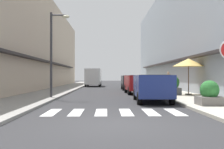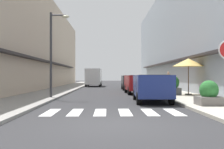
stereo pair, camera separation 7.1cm
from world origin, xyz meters
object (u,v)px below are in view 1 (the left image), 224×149
Objects in this scene: street_lamp at (54,45)px; planter_corner at (210,94)px; parked_car_near at (152,85)px; parked_car_mid at (138,82)px; planter_midblock at (172,85)px; pedestrian_walking_near at (168,81)px; delivery_van at (93,76)px; parked_car_far at (131,81)px; cafe_umbrella at (188,63)px.

street_lamp is 4.71× the size of planter_corner.
parked_car_near and parked_car_mid have the same top height.
planter_corner is 0.81× the size of planter_midblock.
planter_midblock is 0.81× the size of pedestrian_walking_near.
parked_car_far is at bearing -66.29° from delivery_van.
pedestrian_walking_near is (-0.19, 5.44, -1.33)m from cafe_umbrella.
cafe_umbrella is (3.23, 4.23, 1.41)m from parked_car_near.
street_lamp is 8.30m from planter_midblock.
cafe_umbrella is 5.61m from pedestrian_walking_near.
cafe_umbrella is (3.23, -2.71, 1.41)m from parked_car_mid.
pedestrian_walking_near is (8.66, 7.63, -2.29)m from street_lamp.
delivery_van is 4.01× the size of planter_midblock.
parked_car_near is 10.14m from pedestrian_walking_near.
street_lamp is at bearing -93.90° from delivery_van.
parked_car_far is 3.76× the size of planter_corner.
parked_car_mid is 6.24m from parked_car_far.
planter_midblock is 5.71m from pedestrian_walking_near.
pedestrian_walking_near reaches higher than planter_corner.
delivery_van is at bearing 103.95° from planter_corner.
planter_corner is at bearing -89.22° from planter_midblock.
planter_midblock is at bearing -32.22° from pedestrian_walking_near.
cafe_umbrella reaches higher than parked_car_near.
planter_corner is 6.76m from planter_midblock.
pedestrian_walking_near is at bearing 85.70° from planter_corner.
parked_car_far reaches higher than planter_corner.
parked_car_mid is 2.53× the size of pedestrian_walking_near.
cafe_umbrella is (7.44, -18.53, 0.93)m from delivery_van.
parked_car_far is at bearing 97.58° from planter_corner.
pedestrian_walking_near is at bearing 41.37° from street_lamp.
planter_corner is 0.66× the size of pedestrian_walking_near.
parked_car_near is 3.44m from planter_corner.
parked_car_mid is at bearing 102.37° from planter_corner.
cafe_umbrella is at bearing 80.86° from planter_corner.
planter_midblock is (2.02, 4.06, -0.17)m from parked_car_near.
pedestrian_walking_near is (3.04, -3.51, 0.08)m from parked_car_far.
planter_corner is (2.11, -2.70, -0.33)m from parked_car_near.
parked_car_mid is 1.02× the size of parked_car_far.
street_lamp reaches higher than cafe_umbrella.
planter_midblock is (-0.09, 6.75, 0.16)m from planter_corner.
planter_corner is at bearing -51.95° from parked_car_near.
delivery_van is 26.25m from planter_corner.
pedestrian_walking_near is (0.93, 12.37, 0.40)m from planter_corner.
parked_car_mid is 4.44m from cafe_umbrella.
delivery_van reaches higher than planter_midblock.
cafe_umbrella is at bearing -19.95° from pedestrian_walking_near.
street_lamp reaches higher than planter_midblock.
parked_car_mid is at bearing 125.09° from planter_midblock.
cafe_umbrella reaches higher than parked_car_mid.
delivery_van is 2.17× the size of cafe_umbrella.
delivery_van is at bearing 100.48° from parked_car_near.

